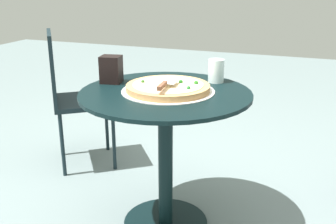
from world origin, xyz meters
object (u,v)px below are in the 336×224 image
pizza_on_tray (168,88)px  pizza_server (165,84)px  patio_table (165,132)px  drinking_cup (216,71)px  patio_chair_near (71,90)px  napkin_dispenser (111,69)px

pizza_on_tray → pizza_server: size_ratio=2.07×
patio_table → drinking_cup: size_ratio=6.97×
patio_table → pizza_on_tray: (0.01, 0.01, 0.22)m
drinking_cup → pizza_server: bearing=-115.6°
pizza_on_tray → patio_chair_near: 0.99m
pizza_on_tray → drinking_cup: (0.17, 0.25, 0.04)m
pizza_server → napkin_dispenser: napkin_dispenser is taller
patio_table → pizza_on_tray: 0.22m
napkin_dispenser → patio_chair_near: size_ratio=0.15×
pizza_on_tray → patio_chair_near: bearing=152.3°
patio_table → napkin_dispenser: (-0.32, 0.06, 0.27)m
patio_table → patio_chair_near: (-0.85, 0.46, 0.01)m
pizza_on_tray → patio_table: bearing=-147.3°
patio_chair_near → pizza_on_tray: bearing=-27.7°
napkin_dispenser → drinking_cup: bearing=-168.1°
patio_chair_near → napkin_dispenser: bearing=-36.9°
patio_table → pizza_server: (0.02, -0.06, 0.26)m
napkin_dispenser → patio_chair_near: bearing=-47.1°
pizza_on_tray → drinking_cup: size_ratio=3.76×
drinking_cup → napkin_dispenser: 0.53m
napkin_dispenser → patio_chair_near: 0.72m
pizza_on_tray → napkin_dispenser: (-0.33, 0.05, 0.05)m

